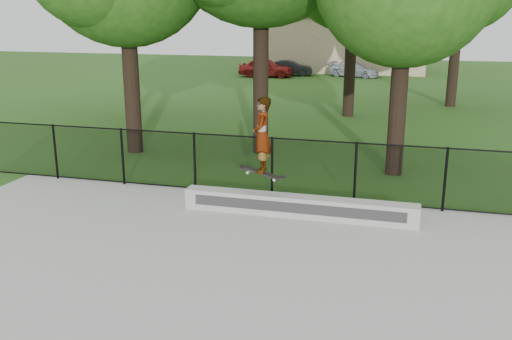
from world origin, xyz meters
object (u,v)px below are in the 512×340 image
at_px(grind_ledge, 298,206).
at_px(car_b, 289,68).
at_px(car_c, 354,70).
at_px(skater_airborne, 262,136).
at_px(car_a, 266,68).

bearing_deg(grind_ledge, car_b, 102.41).
bearing_deg(car_c, grind_ledge, -159.73).
height_order(car_c, skater_airborne, skater_airborne).
relative_size(car_b, skater_airborne, 1.62).
bearing_deg(grind_ledge, car_c, 93.47).
bearing_deg(car_c, car_a, 122.36).
bearing_deg(grind_ledge, car_a, 105.74).
xyz_separation_m(car_a, skater_airborne, (6.90, -27.45, 1.22)).
bearing_deg(car_a, skater_airborne, -166.88).
distance_m(car_a, car_c, 6.16).
height_order(car_b, car_c, car_b).
xyz_separation_m(car_c, skater_airborne, (0.97, -29.11, 1.34)).
relative_size(grind_ledge, skater_airborne, 2.84).
relative_size(car_a, car_b, 1.27).
distance_m(grind_ledge, car_a, 28.36).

